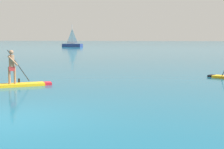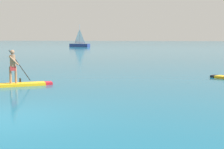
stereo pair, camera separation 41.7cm
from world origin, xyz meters
name	(u,v)px [view 1 (the left image)]	position (x,y,z in m)	size (l,w,h in m)	color
ground	(8,119)	(0.00, 0.00, 0.00)	(440.00, 440.00, 0.00)	#145B7A
paddleboarder_mid_center	(14,80)	(-3.06, 5.67, 0.29)	(3.20, 2.39, 1.78)	yellow
sailboat_left_horizon	(72,44)	(-23.37, 69.55, 0.66)	(5.53, 2.45, 5.77)	navy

